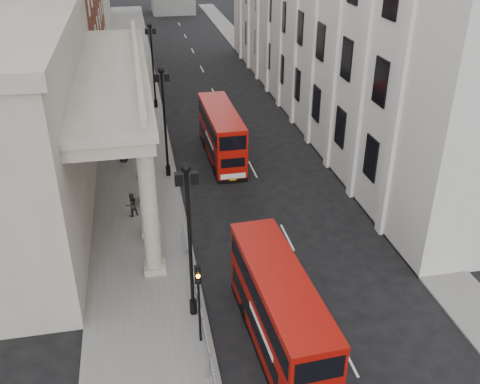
{
  "coord_description": "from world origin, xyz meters",
  "views": [
    {
      "loc": [
        -2.38,
        -16.97,
        18.23
      ],
      "look_at": [
        3.2,
        11.08,
        2.93
      ],
      "focal_mm": 40.0,
      "sensor_mm": 36.0,
      "label": 1
    }
  ],
  "objects_px": {
    "traffic_light": "(198,290)",
    "pedestrian_a": "(150,230)",
    "lamp_post_south": "(189,233)",
    "bus_near": "(279,310)",
    "bus_far": "(221,133)",
    "pedestrian_c": "(123,150)",
    "pedestrian_b": "(132,205)",
    "lamp_post_mid": "(164,116)",
    "lamp_post_north": "(153,60)"
  },
  "relations": [
    {
      "from": "bus_far",
      "to": "pedestrian_a",
      "type": "bearing_deg",
      "value": -119.32
    },
    {
      "from": "lamp_post_mid",
      "to": "pedestrian_b",
      "type": "distance_m",
      "value": 7.45
    },
    {
      "from": "lamp_post_south",
      "to": "pedestrian_c",
      "type": "relative_size",
      "value": 4.34
    },
    {
      "from": "pedestrian_b",
      "to": "pedestrian_c",
      "type": "distance_m",
      "value": 8.88
    },
    {
      "from": "lamp_post_south",
      "to": "pedestrian_c",
      "type": "height_order",
      "value": "lamp_post_south"
    },
    {
      "from": "lamp_post_mid",
      "to": "pedestrian_c",
      "type": "bearing_deg",
      "value": 135.85
    },
    {
      "from": "lamp_post_mid",
      "to": "bus_far",
      "type": "height_order",
      "value": "lamp_post_mid"
    },
    {
      "from": "traffic_light",
      "to": "pedestrian_a",
      "type": "xyz_separation_m",
      "value": [
        -1.9,
        8.93,
        -2.11
      ]
    },
    {
      "from": "lamp_post_mid",
      "to": "bus_far",
      "type": "distance_m",
      "value": 5.97
    },
    {
      "from": "bus_near",
      "to": "pedestrian_a",
      "type": "xyz_separation_m",
      "value": [
        -5.41,
        9.85,
        -1.13
      ]
    },
    {
      "from": "lamp_post_north",
      "to": "bus_far",
      "type": "height_order",
      "value": "lamp_post_north"
    },
    {
      "from": "pedestrian_c",
      "to": "lamp_post_south",
      "type": "bearing_deg",
      "value": -52.56
    },
    {
      "from": "pedestrian_a",
      "to": "bus_far",
      "type": "bearing_deg",
      "value": 43.72
    },
    {
      "from": "lamp_post_mid",
      "to": "pedestrian_a",
      "type": "bearing_deg",
      "value": -101.18
    },
    {
      "from": "traffic_light",
      "to": "pedestrian_c",
      "type": "height_order",
      "value": "traffic_light"
    },
    {
      "from": "pedestrian_a",
      "to": "pedestrian_b",
      "type": "bearing_deg",
      "value": 88.68
    },
    {
      "from": "lamp_post_south",
      "to": "lamp_post_north",
      "type": "relative_size",
      "value": 1.0
    },
    {
      "from": "pedestrian_a",
      "to": "pedestrian_c",
      "type": "bearing_deg",
      "value": 79.2
    },
    {
      "from": "traffic_light",
      "to": "lamp_post_mid",
      "type": "bearing_deg",
      "value": 90.32
    },
    {
      "from": "bus_near",
      "to": "pedestrian_b",
      "type": "xyz_separation_m",
      "value": [
        -6.43,
        13.29,
        -1.18
      ]
    },
    {
      "from": "traffic_light",
      "to": "pedestrian_a",
      "type": "height_order",
      "value": "traffic_light"
    },
    {
      "from": "lamp_post_north",
      "to": "bus_near",
      "type": "relative_size",
      "value": 0.87
    },
    {
      "from": "traffic_light",
      "to": "bus_near",
      "type": "height_order",
      "value": "traffic_light"
    },
    {
      "from": "pedestrian_a",
      "to": "lamp_post_north",
      "type": "bearing_deg",
      "value": 68.06
    },
    {
      "from": "lamp_post_mid",
      "to": "pedestrian_c",
      "type": "height_order",
      "value": "lamp_post_mid"
    },
    {
      "from": "lamp_post_north",
      "to": "traffic_light",
      "type": "xyz_separation_m",
      "value": [
        0.1,
        -34.02,
        -1.8
      ]
    },
    {
      "from": "bus_near",
      "to": "traffic_light",
      "type": "bearing_deg",
      "value": 162.44
    },
    {
      "from": "lamp_post_south",
      "to": "pedestrian_a",
      "type": "distance_m",
      "value": 8.14
    },
    {
      "from": "traffic_light",
      "to": "pedestrian_a",
      "type": "bearing_deg",
      "value": 101.99
    },
    {
      "from": "lamp_post_south",
      "to": "lamp_post_north",
      "type": "height_order",
      "value": "same"
    },
    {
      "from": "lamp_post_south",
      "to": "pedestrian_a",
      "type": "bearing_deg",
      "value": 104.56
    },
    {
      "from": "traffic_light",
      "to": "pedestrian_b",
      "type": "distance_m",
      "value": 12.89
    },
    {
      "from": "lamp_post_north",
      "to": "pedestrian_b",
      "type": "relative_size",
      "value": 5.02
    },
    {
      "from": "lamp_post_mid",
      "to": "pedestrian_c",
      "type": "relative_size",
      "value": 4.34
    },
    {
      "from": "lamp_post_south",
      "to": "bus_near",
      "type": "bearing_deg",
      "value": -39.05
    },
    {
      "from": "pedestrian_a",
      "to": "lamp_post_mid",
      "type": "bearing_deg",
      "value": 60.97
    },
    {
      "from": "lamp_post_south",
      "to": "lamp_post_mid",
      "type": "xyz_separation_m",
      "value": [
        0.0,
        16.0,
        0.0
      ]
    },
    {
      "from": "lamp_post_south",
      "to": "bus_near",
      "type": "height_order",
      "value": "lamp_post_south"
    },
    {
      "from": "lamp_post_south",
      "to": "bus_near",
      "type": "xyz_separation_m",
      "value": [
        3.62,
        -2.94,
        -2.78
      ]
    },
    {
      "from": "traffic_light",
      "to": "lamp_post_south",
      "type": "bearing_deg",
      "value": 92.84
    },
    {
      "from": "lamp_post_mid",
      "to": "lamp_post_south",
      "type": "bearing_deg",
      "value": -90.0
    },
    {
      "from": "lamp_post_north",
      "to": "traffic_light",
      "type": "distance_m",
      "value": 34.07
    },
    {
      "from": "bus_far",
      "to": "pedestrian_c",
      "type": "xyz_separation_m",
      "value": [
        -7.89,
        0.55,
        -1.07
      ]
    },
    {
      "from": "lamp_post_mid",
      "to": "pedestrian_a",
      "type": "height_order",
      "value": "lamp_post_mid"
    },
    {
      "from": "bus_near",
      "to": "bus_far",
      "type": "bearing_deg",
      "value": 84.52
    },
    {
      "from": "lamp_post_south",
      "to": "bus_near",
      "type": "relative_size",
      "value": 0.87
    },
    {
      "from": "bus_near",
      "to": "pedestrian_c",
      "type": "distance_m",
      "value": 23.24
    },
    {
      "from": "lamp_post_mid",
      "to": "pedestrian_a",
      "type": "relative_size",
      "value": 4.72
    },
    {
      "from": "pedestrian_a",
      "to": "pedestrian_b",
      "type": "relative_size",
      "value": 1.06
    },
    {
      "from": "pedestrian_b",
      "to": "lamp_post_south",
      "type": "bearing_deg",
      "value": 80.28
    }
  ]
}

